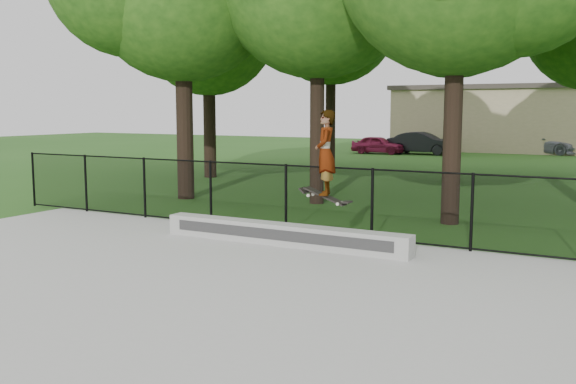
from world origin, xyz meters
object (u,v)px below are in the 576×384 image
at_px(car_b, 422,143).
at_px(car_a, 378,145).
at_px(grind_ledge, 282,234).
at_px(car_c, 540,143).
at_px(skater_airborne, 325,155).

bearing_deg(car_b, car_a, 110.25).
bearing_deg(grind_ledge, car_c, 88.53).
relative_size(car_a, car_b, 0.87).
distance_m(car_a, car_b, 2.68).
bearing_deg(car_c, skater_airborne, -168.70).
height_order(grind_ledge, car_c, car_c).
relative_size(grind_ledge, skater_airborne, 2.99).
bearing_deg(skater_airborne, car_a, 108.65).
bearing_deg(car_b, grind_ledge, -165.95).
bearing_deg(car_b, skater_airborne, -163.95).
distance_m(car_b, car_c, 7.35).
height_order(grind_ledge, car_a, car_a).
relative_size(car_c, skater_airborne, 2.43).
relative_size(car_a, skater_airborne, 1.82).
distance_m(grind_ledge, car_a, 27.74).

